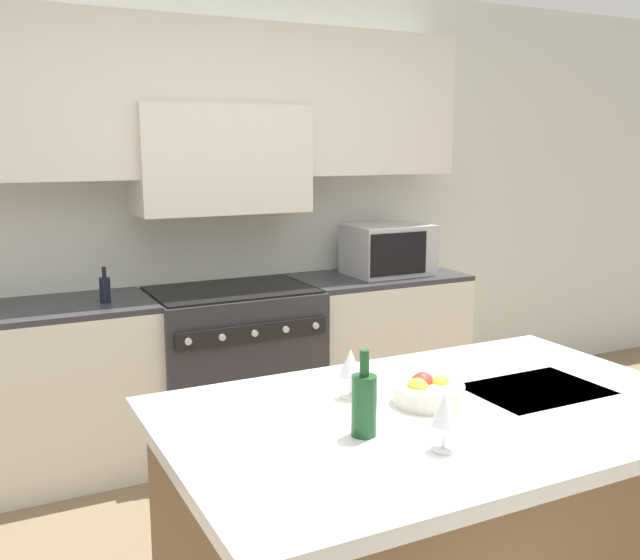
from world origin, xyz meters
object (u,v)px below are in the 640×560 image
Objects in this scene: wine_glass_far at (350,364)px; range_stove at (233,367)px; microwave at (388,249)px; wine_glass_near at (445,411)px; wine_bottle at (364,403)px; oil_bottle_on_counter at (105,289)px; fruit_bowl at (428,392)px.

range_stove is at bearing 81.93° from wine_glass_far.
microwave is at bearing 54.95° from wine_glass_far.
microwave is (1.06, 0.02, 0.62)m from range_stove.
wine_glass_near is (-1.30, -2.35, -0.04)m from microwave.
wine_bottle is 2.14m from oil_bottle_on_counter.
wine_glass_far is (-1.32, -1.89, -0.04)m from microwave.
oil_bottle_on_counter is (-0.70, -0.04, 0.53)m from range_stove.
wine_glass_far is at bearing 68.10° from wine_bottle.
range_stove is 1.23m from microwave.
microwave is at bearing 61.09° from wine_glass_near.
wine_bottle is at bearing -123.54° from microwave.
wine_glass_near is 2.34m from oil_bottle_on_counter.
range_stove is 1.83× the size of microwave.
microwave is 2.05× the size of wine_bottle.
range_stove is at bearing 80.04° from wine_bottle.
microwave is 2.33m from fruit_bowl.
wine_glass_far is 0.87× the size of oil_bottle_on_counter.
wine_bottle is at bearing -81.26° from oil_bottle_on_counter.
wine_glass_far is at bearing 142.09° from fruit_bowl.
wine_glass_far reaches higher than fruit_bowl.
microwave is 2.31m from wine_glass_far.
wine_bottle is at bearing 126.57° from wine_glass_near.
wine_glass_far is 1.88m from oil_bottle_on_counter.
fruit_bowl is at bearing 22.68° from wine_bottle.
wine_bottle is at bearing -99.96° from range_stove.
fruit_bowl is at bearing -92.00° from range_stove.
range_stove is 2.08m from fruit_bowl.
microwave is 2.69m from wine_glass_near.
wine_glass_near is (-0.24, -2.33, 0.58)m from range_stove.
wine_bottle reaches higher than wine_glass_far.
oil_bottle_on_counter is at bearing 98.74° from wine_bottle.
oil_bottle_on_counter is (-1.76, -0.06, -0.09)m from microwave.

